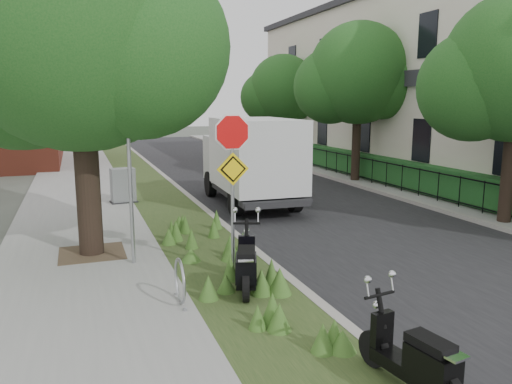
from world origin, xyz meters
TOP-DOWN VIEW (x-y plane):
  - ground at (0.00, 0.00)m, footprint 120.00×120.00m
  - sidewalk_near at (-4.25, 10.00)m, footprint 3.50×60.00m
  - verge at (-1.50, 10.00)m, footprint 2.00×60.00m
  - kerb_near at (-0.50, 10.00)m, footprint 0.20×60.00m
  - road at (3.00, 10.00)m, footprint 7.00×60.00m
  - kerb_far at (6.50, 10.00)m, footprint 0.20×60.00m
  - footpath_far at (8.20, 10.00)m, footprint 3.20×60.00m
  - street_tree_main at (-4.08, 2.86)m, footprint 6.21×5.54m
  - bare_post at (-3.20, 1.80)m, footprint 0.08×0.08m
  - bike_hoop at (-2.70, -0.60)m, footprint 0.06×0.78m
  - sign_assembly at (-1.40, 0.58)m, footprint 0.94×0.08m
  - fence_far at (7.20, 10.00)m, footprint 0.04×24.00m
  - hedge_far at (7.90, 10.00)m, footprint 1.00×24.00m
  - terrace_houses at (11.49, 10.00)m, footprint 7.40×26.40m
  - far_tree_b at (6.94, 10.05)m, footprint 4.83×4.31m
  - far_tree_c at (6.94, 18.04)m, footprint 4.37×3.89m
  - scooter_near at (-0.67, -4.17)m, footprint 0.49×1.58m
  - scooter_far at (-1.51, -0.53)m, footprint 0.75×1.67m
  - box_truck at (1.26, 7.09)m, footprint 2.36×5.54m
  - utility_cabinet at (-2.80, 8.42)m, footprint 0.92×0.67m

SIDE VIEW (x-z plane):
  - ground at x=0.00m, z-range 0.00..0.00m
  - road at x=3.00m, z-range 0.00..0.01m
  - sidewalk_near at x=-4.25m, z-range 0.00..0.12m
  - verge at x=-1.50m, z-range 0.00..0.12m
  - footpath_far at x=8.20m, z-range 0.00..0.12m
  - kerb_near at x=-0.50m, z-range 0.00..0.13m
  - kerb_far at x=6.50m, z-range 0.00..0.13m
  - scooter_near at x=-0.67m, z-range 0.11..0.87m
  - bike_hoop at x=-2.70m, z-range 0.11..0.88m
  - scooter_far at x=-1.51m, z-range 0.11..0.94m
  - utility_cabinet at x=-2.80m, z-range 0.10..1.24m
  - fence_far at x=7.20m, z-range 0.17..1.17m
  - hedge_far at x=7.90m, z-range 0.12..1.22m
  - box_truck at x=1.26m, z-range 0.37..2.85m
  - bare_post at x=-3.20m, z-range 0.12..4.12m
  - sign_assembly at x=-1.40m, z-range 0.72..3.94m
  - far_tree_c at x=6.94m, z-range 0.99..6.92m
  - terrace_houses at x=11.49m, z-range 0.06..8.26m
  - far_tree_b at x=6.94m, z-range 1.09..7.65m
  - street_tree_main at x=-4.08m, z-range 0.97..8.63m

